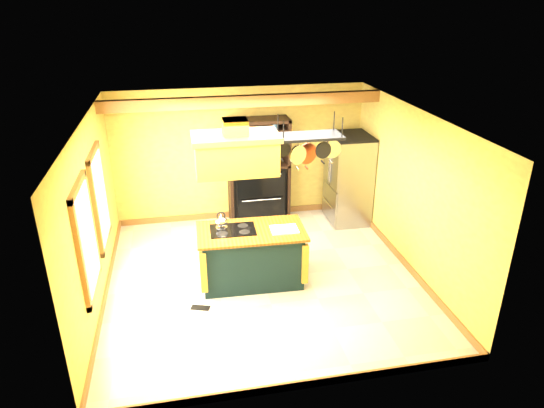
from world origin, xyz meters
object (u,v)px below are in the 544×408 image
object	(u,v)px
kitchen_island	(251,255)
refrigerator	(348,181)
hutch	(259,181)
range_hood	(236,151)
pot_rack	(309,143)

from	to	relation	value
kitchen_island	refrigerator	world-z (taller)	refrigerator
kitchen_island	hutch	size ratio (longest dim) A/B	0.81
kitchen_island	refrigerator	bearing A→B (deg)	41.85
range_hood	hutch	world-z (taller)	range_hood
kitchen_island	hutch	distance (m)	2.37
pot_rack	range_hood	bearing A→B (deg)	-179.42
hutch	range_hood	bearing A→B (deg)	-107.24
pot_rack	hutch	xyz separation A→B (m)	(-0.39, 2.28, -1.45)
kitchen_island	hutch	xyz separation A→B (m)	(0.51, 2.29, 0.37)
pot_rack	hutch	world-z (taller)	pot_rack
kitchen_island	pot_rack	xyz separation A→B (m)	(0.91, 0.01, 1.82)
range_hood	refrigerator	bearing A→B (deg)	37.62
range_hood	hutch	distance (m)	2.77
range_hood	kitchen_island	bearing A→B (deg)	0.26
pot_rack	refrigerator	distance (m)	2.75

